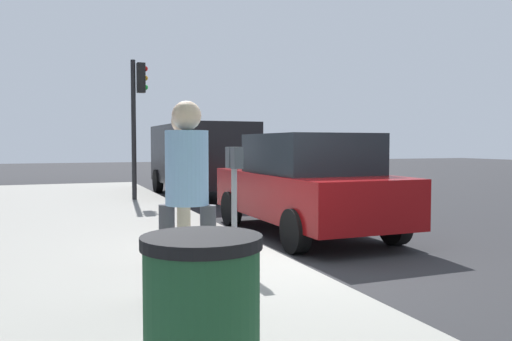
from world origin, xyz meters
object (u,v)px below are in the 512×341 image
at_px(pedestrian_at_meter, 183,173).
at_px(pedestrian_bystander, 187,181).
at_px(traffic_signal, 137,106).
at_px(parked_sedan_near, 306,184).
at_px(parked_van_far, 200,155).
at_px(trash_bin, 202,338).
at_px(parking_meter, 234,179).

height_order(pedestrian_at_meter, pedestrian_bystander, pedestrian_at_meter).
bearing_deg(traffic_signal, parked_sedan_near, -159.24).
relative_size(pedestrian_at_meter, pedestrian_bystander, 1.00).
xyz_separation_m(parked_van_far, traffic_signal, (-1.61, 2.09, 1.32)).
bearing_deg(pedestrian_bystander, trash_bin, -160.95).
height_order(parked_van_far, traffic_signal, traffic_signal).
xyz_separation_m(pedestrian_at_meter, pedestrian_bystander, (-1.30, 0.27, -0.00)).
xyz_separation_m(traffic_signal, trash_bin, (-11.27, 1.37, -1.92)).
xyz_separation_m(pedestrian_bystander, trash_bin, (-2.34, 0.50, -0.60)).
bearing_deg(trash_bin, pedestrian_at_meter, -11.93).
bearing_deg(parking_meter, pedestrian_at_meter, 84.33).
relative_size(parking_meter, traffic_signal, 0.39).
bearing_deg(pedestrian_bystander, traffic_signal, 25.48).
bearing_deg(pedestrian_bystander, pedestrian_at_meter, 19.34).
bearing_deg(pedestrian_at_meter, parking_meter, 6.15).
bearing_deg(pedestrian_at_meter, parked_van_far, 85.58).
height_order(parking_meter, parked_van_far, parked_van_far).
relative_size(pedestrian_at_meter, parked_van_far, 0.35).
bearing_deg(pedestrian_bystander, parked_sedan_near, -9.77).
relative_size(pedestrian_at_meter, traffic_signal, 0.51).
height_order(pedestrian_at_meter, traffic_signal, traffic_signal).
bearing_deg(trash_bin, parking_meter, -21.19).
distance_m(parking_meter, trash_bin, 3.86).
distance_m(parked_sedan_near, traffic_signal, 6.12).
xyz_separation_m(pedestrian_bystander, parked_sedan_near, (3.43, -2.96, -0.36)).
height_order(traffic_signal, trash_bin, traffic_signal).
relative_size(pedestrian_bystander, traffic_signal, 0.51).
height_order(parking_meter, trash_bin, parking_meter).
bearing_deg(parking_meter, parked_van_far, -12.57).
relative_size(parking_meter, parked_van_far, 0.27).
distance_m(parked_sedan_near, parked_van_far, 7.13).
bearing_deg(parked_sedan_near, parked_van_far, 0.00).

